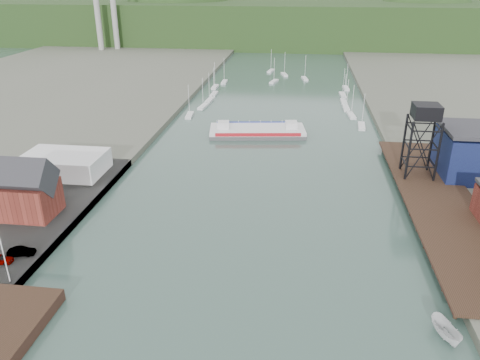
% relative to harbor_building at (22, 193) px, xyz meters
% --- Properties ---
extents(west_quay, '(16.00, 80.00, 1.60)m').
position_rel_harbor_building_xyz_m(west_quay, '(2.00, -10.00, -5.29)').
color(west_quay, slate).
rests_on(west_quay, ground).
extents(east_pier, '(14.00, 70.00, 2.45)m').
position_rel_harbor_building_xyz_m(east_pier, '(79.00, 15.00, -4.19)').
color(east_pier, black).
rests_on(east_pier, ground).
extents(harbor_building, '(12.20, 8.20, 8.90)m').
position_rel_harbor_building_xyz_m(harbor_building, '(0.00, 0.00, 0.00)').
color(harbor_building, '#551E18').
rests_on(harbor_building, west_quay).
extents(white_shed, '(18.00, 12.00, 4.50)m').
position_rel_harbor_building_xyz_m(white_shed, '(-2.00, 20.00, -2.24)').
color(white_shed, silver).
rests_on(white_shed, west_quay).
extents(flagpole, '(0.16, 0.16, 12.00)m').
position_rel_harbor_building_xyz_m(flagpole, '(9.00, -20.00, 1.51)').
color(flagpole, silver).
rests_on(flagpole, west_quay).
extents(lift_tower, '(6.50, 6.50, 16.00)m').
position_rel_harbor_building_xyz_m(lift_tower, '(77.00, 28.00, 9.56)').
color(lift_tower, black).
rests_on(lift_tower, east_pier).
extents(marina_sailboats, '(57.71, 92.65, 0.90)m').
position_rel_harbor_building_xyz_m(marina_sailboats, '(42.08, 108.46, -5.74)').
color(marina_sailboats, silver).
rests_on(marina_sailboats, ground).
extents(distant_hills, '(500.00, 120.00, 80.00)m').
position_rel_harbor_building_xyz_m(distant_hills, '(38.02, 271.35, 4.29)').
color(distant_hills, '#1E3216').
rests_on(distant_hills, ground).
extents(chain_ferry, '(28.73, 14.59, 3.96)m').
position_rel_harbor_building_xyz_m(chain_ferry, '(38.45, 57.97, -4.95)').
color(chain_ferry, '#48494B').
rests_on(chain_ferry, ground).
extents(motorboat, '(3.78, 6.24, 2.26)m').
position_rel_harbor_building_xyz_m(motorboat, '(70.55, -22.24, -4.96)').
color(motorboat, silver).
rests_on(motorboat, ground).
extents(car_west_b, '(4.48, 2.31, 1.41)m').
position_rel_harbor_building_xyz_m(car_west_b, '(6.97, -13.25, -3.78)').
color(car_west_b, '#999999').
rests_on(car_west_b, west_quay).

